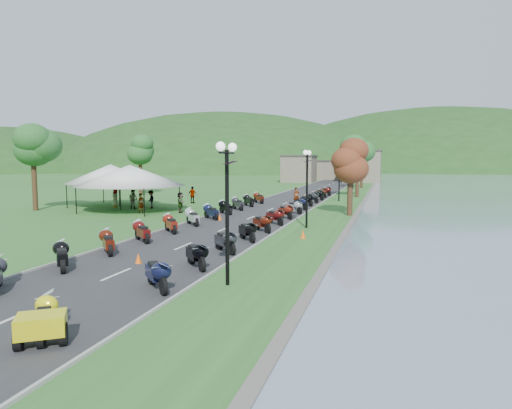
% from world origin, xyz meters
% --- Properties ---
extents(ground, '(400.00, 400.00, 0.00)m').
position_xyz_m(ground, '(0.00, 0.00, 0.00)').
color(ground, '#3B7830').
rests_on(ground, ground).
extents(road, '(7.00, 120.00, 0.02)m').
position_xyz_m(road, '(0.00, 40.00, 0.01)').
color(road, '#313133').
rests_on(road, ground).
extents(hills_backdrop, '(360.00, 120.00, 76.00)m').
position_xyz_m(hills_backdrop, '(0.00, 200.00, 0.00)').
color(hills_backdrop, '#285621').
rests_on(hills_backdrop, ground).
extents(far_building, '(18.00, 16.00, 5.00)m').
position_xyz_m(far_building, '(-2.00, 85.00, 2.50)').
color(far_building, '#776C5C').
rests_on(far_building, ground).
extents(yellow_trike, '(2.29, 2.50, 0.97)m').
position_xyz_m(yellow_trike, '(1.87, -2.00, 0.49)').
color(yellow_trike, yellow).
rests_on(yellow_trike, ground).
extents(moto_row_left, '(2.60, 41.44, 1.10)m').
position_xyz_m(moto_row_left, '(-2.66, 13.84, 0.55)').
color(moto_row_left, '#331411').
rests_on(moto_row_left, ground).
extents(moto_row_right, '(2.60, 45.16, 1.10)m').
position_xyz_m(moto_row_right, '(2.59, 23.99, 0.55)').
color(moto_row_right, '#331411').
rests_on(moto_row_right, ground).
extents(streetlamp_near, '(1.40, 1.40, 5.00)m').
position_xyz_m(streetlamp_near, '(4.65, 3.80, 2.50)').
color(streetlamp_near, black).
rests_on(streetlamp_near, ground).
extents(vendor_tent_main, '(6.26, 6.26, 4.00)m').
position_xyz_m(vendor_tent_main, '(-11.35, 23.52, 2.00)').
color(vendor_tent_main, white).
rests_on(vendor_tent_main, ground).
extents(vendor_tent_side, '(5.62, 5.62, 4.00)m').
position_xyz_m(vendor_tent_side, '(-15.49, 26.84, 2.00)').
color(vendor_tent_side, white).
rests_on(vendor_tent_side, ground).
extents(tree_park_left, '(3.25, 3.25, 9.04)m').
position_xyz_m(tree_park_left, '(-19.70, 21.68, 4.52)').
color(tree_park_left, '#30712F').
rests_on(tree_park_left, ground).
extents(tree_lakeside, '(2.54, 2.54, 7.05)m').
position_xyz_m(tree_lakeside, '(7.14, 25.66, 3.53)').
color(tree_lakeside, '#30712F').
rests_on(tree_lakeside, ground).
extents(pedestrian_a, '(0.65, 0.73, 1.67)m').
position_xyz_m(pedestrian_a, '(-9.65, 22.36, 0.00)').
color(pedestrian_a, slate).
rests_on(pedestrian_a, ground).
extents(pedestrian_b, '(0.96, 0.65, 1.82)m').
position_xyz_m(pedestrian_b, '(-11.97, 24.94, 0.00)').
color(pedestrian_b, slate).
rests_on(pedestrian_b, ground).
extents(pedestrian_c, '(1.08, 1.05, 1.66)m').
position_xyz_m(pedestrian_c, '(-10.81, 26.07, 0.00)').
color(pedestrian_c, slate).
rests_on(pedestrian_c, ground).
extents(traffic_cone_near, '(0.29, 0.29, 0.46)m').
position_xyz_m(traffic_cone_near, '(-0.18, 5.92, 0.23)').
color(traffic_cone_near, '#F2590C').
rests_on(traffic_cone_near, ground).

